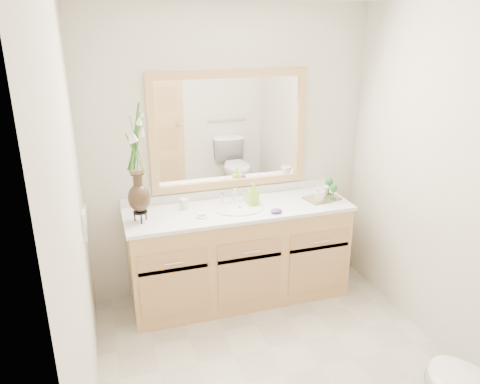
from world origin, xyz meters
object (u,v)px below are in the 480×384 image
object	(u,v)px
tumbler	(184,204)
tray	(322,198)
flower_vase	(135,152)
soap_bottle	(253,195)

from	to	relation	value
tumbler	tray	xyz separation A→B (m)	(1.16, -0.14, -0.04)
flower_vase	soap_bottle	distance (m)	1.03
flower_vase	tumbler	distance (m)	0.63
soap_bottle	flower_vase	bearing A→B (deg)	178.93
tray	tumbler	bearing A→B (deg)	162.23
tumbler	soap_bottle	distance (m)	0.57
tumbler	tray	bearing A→B (deg)	-6.66
tumbler	soap_bottle	bearing A→B (deg)	-6.67
tumbler	flower_vase	bearing A→B (deg)	-157.79
flower_vase	soap_bottle	world-z (taller)	flower_vase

